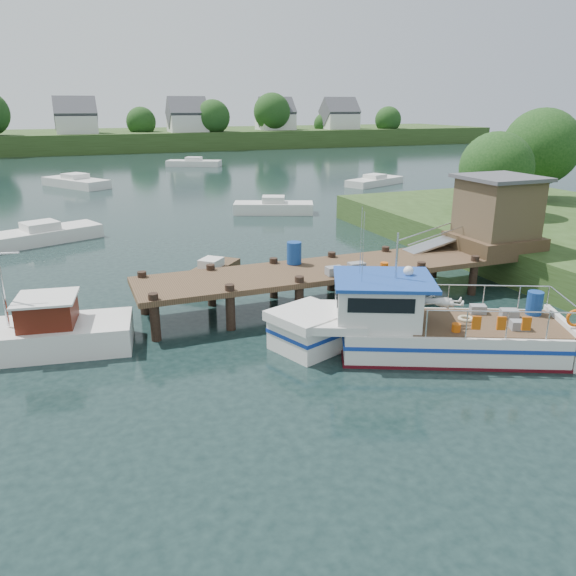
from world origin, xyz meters
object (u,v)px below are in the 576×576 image
object	(u,v)px
moored_b	(273,207)
moored_c	(375,181)
moored_rowboat	(212,272)
moored_a	(41,235)
work_boat	(24,335)
moored_far	(194,163)
moored_d	(76,182)
lobster_boat	(413,327)
dock	(446,234)

from	to	relation	value
moored_b	moored_c	bearing A→B (deg)	23.07
moored_rowboat	moored_a	xyz separation A→B (m)	(-6.98, 10.31, 0.06)
work_boat	moored_b	xyz separation A→B (m)	(15.00, 18.80, -0.13)
moored_far	moored_b	distance (m)	32.78
moored_a	moored_d	distance (m)	22.48
lobster_boat	moored_c	xyz separation A→B (m)	(17.73, 33.11, -0.43)
moored_a	moored_c	distance (m)	31.63
moored_far	moored_d	bearing A→B (deg)	-123.49
moored_b	moored_c	size ratio (longest dim) A/B	0.86
moored_d	work_boat	bearing A→B (deg)	-96.88
lobster_boat	moored_d	xyz separation A→B (m)	(-8.44, 42.06, -0.35)
work_boat	moored_b	distance (m)	24.05
moored_b	moored_c	distance (m)	17.07
moored_far	work_boat	bearing A→B (deg)	-95.90
moored_far	moored_a	xyz separation A→B (m)	(-16.47, -36.12, 0.02)
lobster_boat	moored_d	distance (m)	42.90
dock	moored_rowboat	bearing A→B (deg)	153.64
moored_rowboat	moored_far	xyz separation A→B (m)	(9.49, 46.43, 0.04)
dock	lobster_boat	bearing A→B (deg)	-133.54
lobster_boat	work_boat	distance (m)	11.88
moored_rowboat	moored_b	size ratio (longest dim) A/B	0.57
moored_a	moored_b	xyz separation A→B (m)	(14.84, 3.37, 0.02)
lobster_boat	moored_rowboat	xyz separation A→B (m)	(-3.94, 9.40, -0.44)
moored_far	moored_rowboat	bearing A→B (deg)	-89.57
dock	work_boat	distance (m)	16.00
work_boat	moored_b	world-z (taller)	work_boat
moored_b	moored_d	size ratio (longest dim) A/B	0.78
moored_rowboat	moored_a	bearing A→B (deg)	106.62
moored_rowboat	dock	bearing A→B (deg)	-43.85
lobster_boat	moored_far	size ratio (longest dim) A/B	1.31
dock	moored_b	world-z (taller)	dock
dock	moored_b	distance (m)	18.13
moored_a	moored_c	world-z (taller)	moored_a
dock	moored_far	size ratio (longest dim) A/B	2.45
work_boat	moored_c	distance (m)	40.76
moored_rowboat	moored_d	world-z (taller)	moored_d
dock	work_boat	size ratio (longest dim) A/B	2.38
work_boat	moored_a	xyz separation A→B (m)	(0.16, 15.43, -0.15)
work_boat	moored_far	world-z (taller)	work_boat
moored_a	moored_b	bearing A→B (deg)	10.75
dock	lobster_boat	world-z (taller)	dock
lobster_boat	work_boat	world-z (taller)	lobster_boat
work_boat	moored_a	size ratio (longest dim) A/B	1.06
moored_rowboat	moored_d	distance (m)	32.96
lobster_boat	moored_far	world-z (taller)	lobster_boat
lobster_boat	work_boat	size ratio (longest dim) A/B	1.27
work_boat	moored_rowboat	distance (m)	8.79
lobster_boat	moored_a	xyz separation A→B (m)	(-10.92, 19.71, -0.38)
moored_far	moored_c	size ratio (longest dim) A/B	1.02
work_boat	moored_far	xyz separation A→B (m)	(16.63, 51.55, -0.17)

